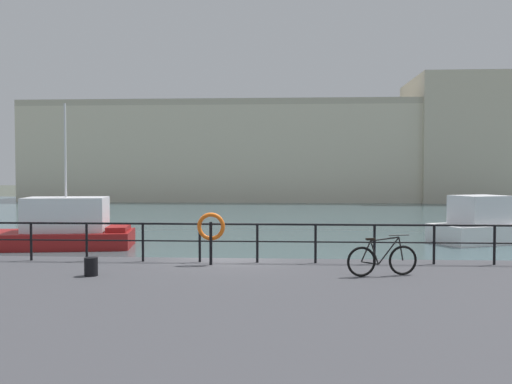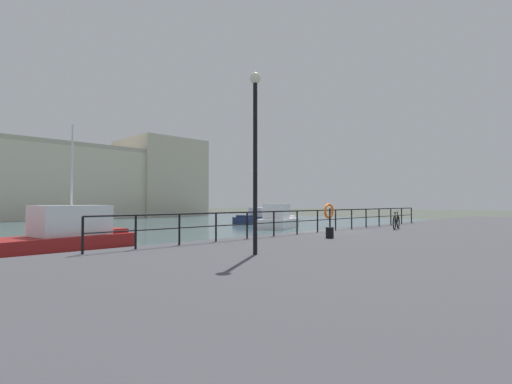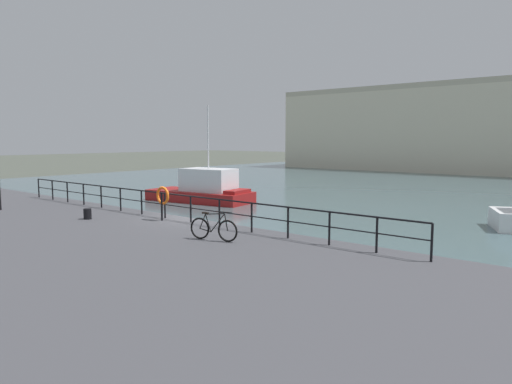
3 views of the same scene
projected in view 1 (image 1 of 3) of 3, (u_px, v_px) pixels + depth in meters
ground_plane at (228, 295)px, 16.50m from camera, size 240.00×240.00×0.00m
water_basin at (268, 214)px, 46.63m from camera, size 80.00×60.00×0.01m
quay_promenade at (189, 345)px, 10.00m from camera, size 56.00×13.00×1.06m
harbor_building at (321, 152)px, 68.68m from camera, size 58.29×13.78×14.33m
moored_harbor_tender at (57, 229)px, 26.43m from camera, size 7.93×4.04×6.66m
moored_white_yacht at (487, 225)px, 28.41m from camera, size 6.32×4.74×2.34m
quay_railing at (200, 235)px, 15.73m from camera, size 22.29×0.07×1.08m
parked_bicycle at (382, 260)px, 13.64m from camera, size 1.73×0.49×0.98m
mooring_bollard at (91, 267)px, 13.67m from camera, size 0.32×0.32×0.44m
life_ring_stand at (211, 228)px, 15.29m from camera, size 0.75×0.16×1.40m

